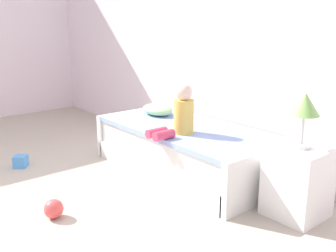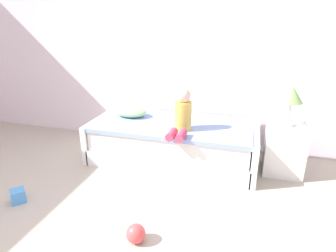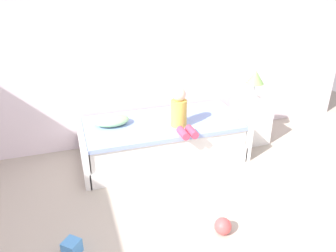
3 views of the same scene
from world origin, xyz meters
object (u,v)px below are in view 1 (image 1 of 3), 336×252
at_px(bed, 186,149).
at_px(pillow, 157,110).
at_px(toy_block, 21,161).
at_px(toy_ball, 54,209).
at_px(child_figure, 180,114).
at_px(nightstand, 298,182).
at_px(table_lamp, 305,107).

xyz_separation_m(bed, pillow, (-0.63, 0.10, 0.32)).
distance_m(pillow, toy_block, 1.68).
xyz_separation_m(pillow, toy_ball, (0.74, -1.67, -0.48)).
xyz_separation_m(child_figure, toy_block, (-1.41, -1.15, -0.64)).
xyz_separation_m(nightstand, pillow, (-1.98, 0.06, 0.26)).
relative_size(child_figure, pillow, 1.16).
distance_m(table_lamp, child_figure, 1.24).
relative_size(bed, toy_block, 15.76).
relative_size(child_figure, toy_ball, 3.14).
bearing_deg(child_figure, pillow, 157.54).
height_order(nightstand, toy_ball, nightstand).
relative_size(bed, toy_ball, 12.98).
bearing_deg(toy_block, toy_ball, -7.97).
distance_m(child_figure, toy_ball, 1.48).
bearing_deg(toy_block, pillow, 67.25).
relative_size(table_lamp, child_figure, 0.88).
bearing_deg(bed, toy_ball, -86.06).
bearing_deg(child_figure, toy_ball, -92.38).
bearing_deg(table_lamp, toy_block, -151.45).
height_order(table_lamp, pillow, table_lamp).
relative_size(nightstand, toy_block, 4.48).
bearing_deg(table_lamp, child_figure, -167.30).
bearing_deg(toy_block, bed, 47.74).
bearing_deg(toy_block, table_lamp, 28.55).
bearing_deg(bed, pillow, 171.00).
height_order(table_lamp, child_figure, table_lamp).
height_order(bed, child_figure, child_figure).
relative_size(table_lamp, pillow, 1.02).
relative_size(pillow, toy_ball, 2.71).
relative_size(toy_ball, toy_block, 1.21).
relative_size(nightstand, pillow, 1.36).
height_order(bed, toy_ball, bed).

